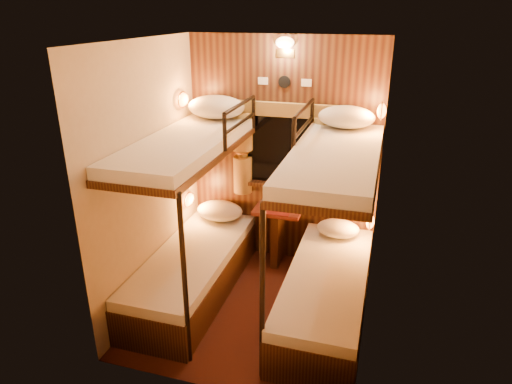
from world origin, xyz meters
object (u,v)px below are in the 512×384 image
(bunk_left, at_px, (192,241))
(bottle_left, at_px, (279,201))
(bunk_right, at_px, (328,261))
(table, at_px, (278,229))
(bottle_right, at_px, (287,203))

(bunk_left, bearing_deg, bottle_left, 47.37)
(bunk_right, bearing_deg, table, 129.67)
(table, height_order, bottle_left, bottle_left)
(bottle_left, bearing_deg, bunk_left, -132.63)
(bunk_right, distance_m, table, 1.02)
(bunk_left, relative_size, bottle_right, 8.93)
(bottle_left, bearing_deg, bottle_right, 9.72)
(bunk_right, xyz_separation_m, bottle_left, (-0.62, 0.73, 0.21))
(bunk_left, bearing_deg, bunk_right, 0.00)
(table, xyz_separation_m, bottle_right, (0.10, -0.04, 0.33))
(bunk_right, relative_size, table, 2.90)
(bunk_right, height_order, table, bunk_right)
(table, relative_size, bottle_left, 2.43)
(bottle_right, bearing_deg, table, 160.34)
(bunk_right, relative_size, bottle_left, 7.05)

